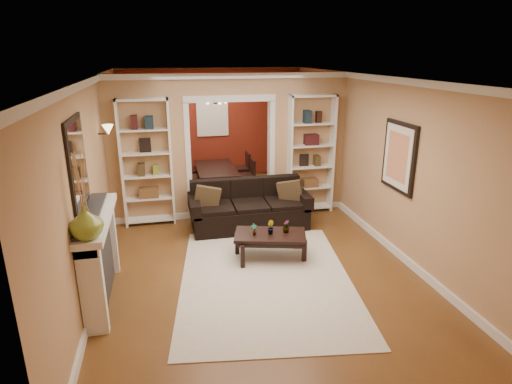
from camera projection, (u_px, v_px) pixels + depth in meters
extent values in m
plane|color=brown|center=(243.00, 238.00, 7.38)|extent=(8.00, 8.00, 0.00)
plane|color=white|center=(241.00, 76.00, 6.55)|extent=(8.00, 8.00, 0.00)
plane|color=tan|center=(212.00, 124.00, 10.68)|extent=(8.00, 0.00, 8.00)
plane|color=tan|center=(340.00, 286.00, 3.25)|extent=(8.00, 0.00, 8.00)
plane|color=tan|center=(97.00, 169.00, 6.50)|extent=(0.00, 8.00, 8.00)
plane|color=tan|center=(369.00, 155.00, 7.43)|extent=(0.00, 8.00, 8.00)
cube|color=tan|center=(230.00, 147.00, 8.08)|extent=(4.50, 0.15, 2.70)
cube|color=maroon|center=(212.00, 125.00, 10.66)|extent=(4.44, 0.04, 2.64)
cube|color=#8CA5CC|center=(212.00, 116.00, 10.55)|extent=(0.78, 0.03, 0.98)
cube|color=beige|center=(266.00, 279.00, 6.02)|extent=(2.79, 3.60, 0.01)
cube|color=black|center=(249.00, 205.00, 7.71)|extent=(2.15, 0.93, 0.84)
cube|color=brown|center=(207.00, 198.00, 7.47)|extent=(0.44, 0.15, 0.43)
cube|color=brown|center=(290.00, 192.00, 7.79)|extent=(0.44, 0.32, 0.44)
cube|color=black|center=(270.00, 246.00, 6.59)|extent=(1.19, 0.84, 0.41)
imported|color=#336626|center=(254.00, 230.00, 6.45)|extent=(0.11, 0.09, 0.18)
imported|color=#336626|center=(270.00, 227.00, 6.50)|extent=(0.11, 0.13, 0.21)
imported|color=#336626|center=(286.00, 226.00, 6.55)|extent=(0.11, 0.11, 0.19)
cube|color=white|center=(147.00, 163.00, 7.66)|extent=(0.90, 0.30, 2.30)
cube|color=white|center=(311.00, 155.00, 8.30)|extent=(0.90, 0.30, 2.30)
cube|color=white|center=(102.00, 258.00, 5.38)|extent=(0.32, 1.70, 1.16)
imported|color=olive|center=(86.00, 222.00, 4.49)|extent=(0.45, 0.45, 0.37)
cube|color=silver|center=(78.00, 165.00, 4.97)|extent=(0.03, 0.95, 1.10)
cube|color=#FFE0A5|center=(104.00, 132.00, 6.88)|extent=(0.18, 0.18, 0.22)
cube|color=black|center=(398.00, 157.00, 6.43)|extent=(0.04, 0.85, 1.05)
imported|color=black|center=(218.00, 179.00, 9.81)|extent=(1.59, 0.89, 0.56)
cube|color=black|center=(194.00, 178.00, 9.37)|extent=(0.53, 0.53, 0.87)
cube|color=black|center=(244.00, 176.00, 9.61)|extent=(0.49, 0.49, 0.80)
cube|color=black|center=(192.00, 171.00, 9.93)|extent=(0.48, 0.48, 0.87)
cube|color=black|center=(239.00, 169.00, 10.16)|extent=(0.53, 0.53, 0.83)
cube|color=#361F18|center=(219.00, 102.00, 9.26)|extent=(0.50, 0.50, 0.30)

